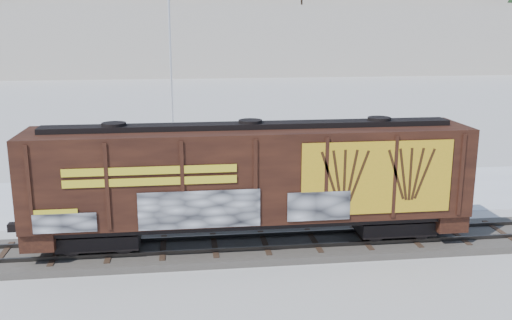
{
  "coord_description": "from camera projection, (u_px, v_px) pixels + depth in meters",
  "views": [
    {
      "loc": [
        -1.05,
        -21.11,
        8.73
      ],
      "look_at": [
        2.04,
        3.0,
        2.96
      ],
      "focal_mm": 40.0,
      "sensor_mm": 36.0,
      "label": 1
    }
  ],
  "objects": [
    {
      "name": "ground",
      "position": [
        215.0,
        252.0,
        22.52
      ],
      "size": [
        500.0,
        500.0,
        0.0
      ],
      "primitive_type": "plane",
      "color": "white",
      "rests_on": "ground"
    },
    {
      "name": "rail_track",
      "position": [
        215.0,
        248.0,
        22.48
      ],
      "size": [
        50.0,
        3.4,
        0.43
      ],
      "color": "#59544C",
      "rests_on": "ground"
    },
    {
      "name": "parking_strip",
      "position": [
        206.0,
        196.0,
        29.75
      ],
      "size": [
        40.0,
        8.0,
        0.03
      ],
      "primitive_type": "cube",
      "color": "white",
      "rests_on": "ground"
    },
    {
      "name": "hillside",
      "position": [
        184.0,
        4.0,
        154.1
      ],
      "size": [
        360.0,
        110.0,
        93.0
      ],
      "color": "white",
      "rests_on": "ground"
    },
    {
      "name": "hopper_railcar",
      "position": [
        251.0,
        177.0,
        21.99
      ],
      "size": [
        16.83,
        3.06,
        4.7
      ],
      "color": "black",
      "rests_on": "rail_track"
    },
    {
      "name": "flagpole",
      "position": [
        173.0,
        93.0,
        36.49
      ],
      "size": [
        2.3,
        0.9,
        12.01
      ],
      "color": "silver",
      "rests_on": "ground"
    },
    {
      "name": "car_silver",
      "position": [
        147.0,
        181.0,
        29.78
      ],
      "size": [
        4.65,
        3.0,
        1.47
      ],
      "primitive_type": "imported",
      "rotation": [
        0.0,
        0.0,
        1.89
      ],
      "color": "silver",
      "rests_on": "parking_strip"
    },
    {
      "name": "car_white",
      "position": [
        299.0,
        178.0,
        30.41
      ],
      "size": [
        4.77,
        3.14,
        1.48
      ],
      "primitive_type": "imported",
      "rotation": [
        0.0,
        0.0,
        1.19
      ],
      "color": "white",
      "rests_on": "parking_strip"
    },
    {
      "name": "car_dark",
      "position": [
        271.0,
        189.0,
        28.56
      ],
      "size": [
        5.14,
        3.49,
        1.38
      ],
      "primitive_type": "imported",
      "rotation": [
        0.0,
        0.0,
        1.21
      ],
      "color": "black",
      "rests_on": "parking_strip"
    }
  ]
}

